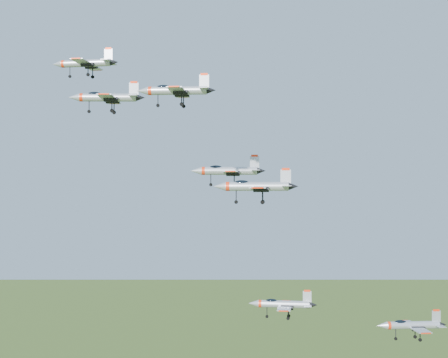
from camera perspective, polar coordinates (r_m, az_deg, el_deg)
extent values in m
cylinder|color=#B0B4BE|center=(115.46, -12.50, 10.30)|extent=(9.07, 4.01, 1.31)
cone|color=#B0B4BE|center=(117.53, -15.01, 10.11)|extent=(2.13, 1.80, 1.31)
cone|color=black|center=(113.68, -9.99, 10.47)|extent=(1.69, 1.49, 1.12)
ellipsoid|color=black|center=(116.38, -13.53, 10.46)|extent=(2.41, 1.57, 0.83)
cube|color=#B0B4BE|center=(112.76, -12.94, 10.45)|extent=(3.56, 4.94, 0.14)
cube|color=#B0B4BE|center=(117.92, -11.90, 9.93)|extent=(3.56, 4.94, 0.14)
cube|color=#B0B4BE|center=(114.32, -10.52, 11.11)|extent=(1.48, 0.58, 2.12)
cube|color=red|center=(114.57, -10.52, 11.65)|extent=(1.10, 0.47, 0.35)
cylinder|color=#B0B4BE|center=(103.56, -10.56, 7.34)|extent=(9.26, 2.52, 1.32)
cone|color=#B0B4BE|center=(104.59, -13.56, 7.27)|extent=(1.99, 1.55, 1.32)
cone|color=black|center=(102.83, -7.62, 7.39)|extent=(1.56, 1.30, 1.13)
ellipsoid|color=black|center=(104.02, -11.79, 7.58)|extent=(2.35, 1.24, 0.84)
cube|color=#B0B4BE|center=(100.71, -10.71, 7.44)|extent=(2.91, 4.75, 0.14)
cube|color=#B0B4BE|center=(106.27, -10.20, 6.98)|extent=(2.91, 4.75, 0.14)
cube|color=#B0B4BE|center=(103.18, -8.25, 8.13)|extent=(1.53, 0.32, 2.14)
cube|color=red|center=(103.37, -8.24, 8.75)|extent=(1.13, 0.29, 0.36)
cylinder|color=#B0B4BE|center=(87.12, -4.28, 8.07)|extent=(8.21, 2.90, 1.18)
cone|color=#B0B4BE|center=(87.92, -7.47, 7.99)|extent=(1.84, 1.50, 1.18)
cone|color=black|center=(86.60, -1.17, 8.12)|extent=(1.45, 1.25, 1.00)
ellipsoid|color=black|center=(87.48, -5.59, 8.32)|extent=(2.13, 1.25, 0.75)
cube|color=#B0B4BE|center=(84.58, -4.40, 8.19)|extent=(2.89, 4.33, 0.13)
cube|color=#B0B4BE|center=(89.53, -3.94, 7.66)|extent=(2.89, 4.33, 0.13)
cube|color=#B0B4BE|center=(86.89, -1.83, 8.90)|extent=(1.35, 0.40, 1.90)
cube|color=red|center=(87.08, -1.83, 9.55)|extent=(1.00, 0.34, 0.32)
cylinder|color=#B0B4BE|center=(103.65, 0.49, 0.75)|extent=(9.33, 2.92, 1.33)
cone|color=#B0B4BE|center=(103.87, -2.57, 0.75)|extent=(2.05, 1.64, 1.33)
cone|color=black|center=(103.71, 3.44, 0.75)|extent=(1.61, 1.37, 1.13)
ellipsoid|color=black|center=(103.72, -0.76, 1.03)|extent=(2.39, 1.34, 0.85)
cube|color=#B0B4BE|center=(100.76, 0.58, 0.66)|extent=(3.11, 4.86, 0.14)
cube|color=#B0B4BE|center=(106.51, 0.62, 0.56)|extent=(3.11, 4.86, 0.14)
cube|color=#B0B4BE|center=(103.73, 2.81, 1.52)|extent=(1.54, 0.39, 2.16)
cube|color=red|center=(103.79, 2.81, 2.14)|extent=(1.14, 0.34, 0.36)
cylinder|color=#B0B4BE|center=(86.36, 3.04, -0.68)|extent=(8.75, 3.27, 1.26)
cone|color=#B0B4BE|center=(86.68, -0.41, -0.68)|extent=(1.99, 1.63, 1.26)
cone|color=black|center=(86.34, 6.37, -0.67)|extent=(1.57, 1.36, 1.07)
ellipsoid|color=black|center=(86.46, 1.63, -0.36)|extent=(2.28, 1.38, 0.80)
cube|color=#B0B4BE|center=(83.64, 3.11, -0.82)|extent=(3.16, 4.66, 0.14)
cube|color=#B0B4BE|center=(89.05, 3.22, -0.85)|extent=(3.16, 4.66, 0.14)
cube|color=#B0B4BE|center=(86.34, 5.67, 0.19)|extent=(1.44, 0.45, 2.03)
cube|color=red|center=(86.37, 5.66, 0.90)|extent=(1.06, 0.38, 0.34)
cylinder|color=#B0B4BE|center=(97.76, 5.49, -11.32)|extent=(7.78, 3.37, 1.13)
cone|color=#B0B4BE|center=(98.11, 2.71, -11.29)|extent=(1.82, 1.54, 1.13)
cone|color=black|center=(97.63, 8.19, -11.33)|extent=(1.44, 1.27, 0.96)
ellipsoid|color=black|center=(97.80, 4.36, -11.07)|extent=(2.06, 1.34, 0.71)
cube|color=#B0B4BE|center=(95.40, 5.52, -11.71)|extent=(3.03, 4.23, 0.12)
cube|color=#B0B4BE|center=(100.17, 5.67, -11.21)|extent=(3.03, 4.23, 0.12)
cube|color=#B0B4BE|center=(97.44, 7.61, -10.65)|extent=(1.27, 0.48, 1.82)
cube|color=red|center=(97.29, 7.61, -10.10)|extent=(0.95, 0.40, 0.30)
cylinder|color=#B0B4BE|center=(124.24, 16.89, -12.66)|extent=(9.95, 2.16, 1.43)
cone|color=#B0B4BE|center=(122.27, 14.24, -12.87)|extent=(2.08, 1.57, 1.43)
cone|color=black|center=(126.37, 19.36, -12.45)|extent=(1.62, 1.32, 1.21)
ellipsoid|color=black|center=(123.30, 15.82, -12.50)|extent=(2.48, 1.20, 0.90)
cube|color=#B0B4BE|center=(121.58, 17.53, -13.04)|extent=(2.88, 5.00, 0.15)
cube|color=#B0B4BE|center=(127.18, 16.47, -12.52)|extent=(2.88, 5.00, 0.15)
cube|color=#B0B4BE|center=(125.62, 18.84, -11.83)|extent=(1.65, 0.25, 2.30)
cube|color=red|center=(125.41, 18.83, -11.29)|extent=(1.21, 0.24, 0.38)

